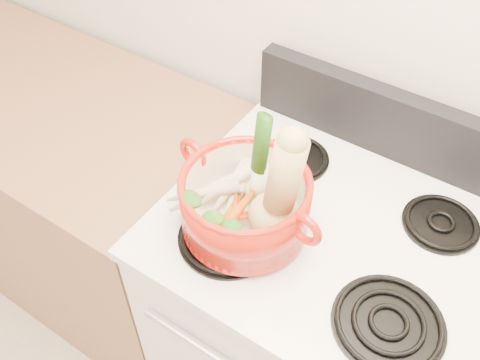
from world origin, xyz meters
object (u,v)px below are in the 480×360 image
Objects in this scene: dutch_oven at (245,203)px; leek at (259,163)px; stove_body at (315,332)px; squash at (283,190)px.

leek is (0.00, 0.05, 0.09)m from dutch_oven.
stove_body is 3.64× the size of leek.
squash reaches higher than dutch_oven.
squash is 0.10m from leek.
stove_body is 0.69m from leek.
squash is at bearing -10.45° from leek.
dutch_oven reaches higher than stove_body.
squash is 1.07× the size of leek.
dutch_oven is 0.10m from leek.
stove_body is 0.69m from squash.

